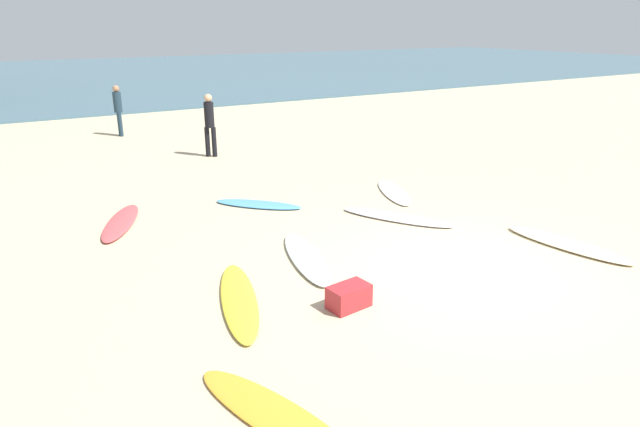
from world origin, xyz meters
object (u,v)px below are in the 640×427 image
at_px(surfboard_0, 121,222).
at_px(surfboard_3, 276,416).
at_px(beach_cooler, 349,297).
at_px(surfboard_1, 567,244).
at_px(surfboard_6, 306,257).
at_px(surfboard_4, 258,204).
at_px(surfboard_5, 394,192).
at_px(beachgoer_mid, 118,108).
at_px(surfboard_7, 397,217).
at_px(beachgoer_near, 210,122).
at_px(surfboard_2, 239,300).

bearing_deg(surfboard_0, surfboard_3, -64.52).
relative_size(surfboard_0, beach_cooler, 3.78).
bearing_deg(surfboard_1, surfboard_6, -32.23).
height_order(surfboard_4, beach_cooler, beach_cooler).
bearing_deg(surfboard_5, beachgoer_mid, -46.64).
distance_m(surfboard_0, surfboard_7, 5.53).
bearing_deg(beachgoer_near, surfboard_2, -74.30).
relative_size(surfboard_5, surfboard_6, 0.91).
bearing_deg(beachgoer_mid, surfboard_6, -172.99).
relative_size(beachgoer_near, beachgoer_mid, 1.05).
xyz_separation_m(surfboard_1, surfboard_5, (-0.62, 4.19, -0.01)).
relative_size(surfboard_0, beachgoer_mid, 1.27).
xyz_separation_m(surfboard_2, beach_cooler, (1.27, -0.94, 0.12)).
bearing_deg(surfboard_7, beachgoer_mid, -107.09).
height_order(surfboard_1, surfboard_2, surfboard_1).
xyz_separation_m(surfboard_5, surfboard_6, (-3.67, -2.27, 0.01)).
bearing_deg(surfboard_2, surfboard_7, -140.60).
xyz_separation_m(surfboard_0, surfboard_5, (5.96, -1.15, -0.01)).
bearing_deg(surfboard_6, surfboard_7, 32.74).
xyz_separation_m(surfboard_0, surfboard_4, (2.84, -0.35, -0.01)).
height_order(surfboard_0, surfboard_7, surfboard_0).
distance_m(surfboard_0, surfboard_5, 6.07).
relative_size(surfboard_3, beachgoer_mid, 1.29).
height_order(surfboard_1, surfboard_7, surfboard_1).
bearing_deg(surfboard_3, surfboard_2, 57.42).
bearing_deg(surfboard_6, beach_cooler, -84.77).
relative_size(surfboard_1, beach_cooler, 3.97).
bearing_deg(beachgoer_mid, surfboard_2, -179.69).
bearing_deg(surfboard_0, beachgoer_near, 76.90).
height_order(surfboard_4, surfboard_6, surfboard_6).
bearing_deg(surfboard_3, surfboard_5, 25.65).
bearing_deg(beachgoer_near, surfboard_4, -65.24).
relative_size(beachgoer_near, beach_cooler, 3.15).
distance_m(surfboard_0, beachgoer_mid, 9.59).
bearing_deg(surfboard_3, beachgoer_mid, 65.27).
relative_size(surfboard_5, surfboard_7, 0.89).
xyz_separation_m(surfboard_1, surfboard_7, (-1.69, 2.74, -0.00)).
xyz_separation_m(beachgoer_mid, beach_cooler, (-0.08, -14.48, -0.81)).
distance_m(surfboard_6, surfboard_7, 2.72).
relative_size(surfboard_7, beachgoer_near, 1.28).
distance_m(surfboard_1, surfboard_7, 3.22).
bearing_deg(surfboard_4, surfboard_0, 129.28).
height_order(surfboard_0, surfboard_2, surfboard_0).
height_order(surfboard_6, beachgoer_near, beachgoer_near).
height_order(surfboard_3, surfboard_7, surfboard_7).
relative_size(surfboard_0, surfboard_2, 0.90).
bearing_deg(surfboard_5, beach_cooler, 68.16).
xyz_separation_m(surfboard_0, beachgoer_near, (3.66, 4.65, 1.00)).
bearing_deg(surfboard_3, surfboard_6, 38.17).
bearing_deg(surfboard_0, surfboard_6, -31.11).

